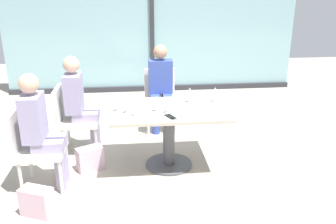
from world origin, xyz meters
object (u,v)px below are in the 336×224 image
chair_near_window (160,95)px  wine_glass_3 (127,102)px  handbag_1 (90,159)px  person_near_window (161,84)px  chair_side_end (32,145)px  wine_glass_4 (177,108)px  person_side_end (40,126)px  cell_phone_on_table (170,116)px  wine_glass_1 (215,91)px  wine_glass_2 (117,100)px  person_far_left (79,100)px  wine_glass_5 (156,100)px  dining_table_main (169,123)px  coffee_cup (136,112)px  wine_glass_6 (168,102)px  wine_glass_0 (190,92)px  chair_far_left (72,116)px  handbag_0 (37,202)px

chair_near_window → wine_glass_3: (-0.48, -1.36, 0.37)m
handbag_1 → person_near_window: bearing=24.1°
chair_side_end → wine_glass_4: wine_glass_4 is taller
person_near_window → chair_side_end: bearing=-135.1°
person_side_end → handbag_1: person_side_end is taller
wine_glass_4 → handbag_1: size_ratio=0.62×
wine_glass_4 → cell_phone_on_table: size_ratio=1.28×
person_side_end → chair_near_window: bearing=49.2°
chair_near_window → wine_glass_1: 1.27m
person_side_end → wine_glass_2: bearing=21.1°
person_far_left → wine_glass_5: (0.93, -0.58, 0.16)m
dining_table_main → coffee_cup: 0.49m
chair_near_window → wine_glass_6: size_ratio=4.70×
chair_side_end → wine_glass_6: bearing=7.2°
wine_glass_0 → wine_glass_5: bearing=-145.6°
person_side_end → person_far_left: size_ratio=1.00×
chair_far_left → handbag_0: size_ratio=2.90×
cell_phone_on_table → handbag_1: (-0.92, 0.26, -0.59)m
person_near_window → cell_phone_on_table: 1.41m
wine_glass_1 → person_side_end: bearing=-165.1°
wine_glass_3 → handbag_0: wine_glass_3 is taller
person_near_window → wine_glass_0: size_ratio=6.81×
handbag_0 → wine_glass_2: bearing=70.4°
cell_phone_on_table → chair_far_left: bearing=122.8°
dining_table_main → person_near_window: size_ratio=1.05×
wine_glass_3 → dining_table_main: bearing=12.0°
wine_glass_4 → coffee_cup: wine_glass_4 is taller
chair_far_left → wine_glass_5: 1.25m
chair_far_left → handbag_1: chair_far_left is taller
wine_glass_3 → wine_glass_6: bearing=-5.6°
cell_phone_on_table → wine_glass_2: bearing=132.9°
chair_near_window → person_side_end: 2.10m
person_side_end → wine_glass_5: bearing=11.2°
chair_near_window → chair_far_left: bearing=-147.4°
person_side_end → wine_glass_4: size_ratio=6.81×
chair_side_end → chair_far_left: same height
person_near_window → wine_glass_1: size_ratio=6.81×
chair_near_window → handbag_1: bearing=-126.5°
chair_side_end → wine_glass_0: 1.86m
chair_side_end → wine_glass_5: wine_glass_5 is taller
person_near_window → wine_glass_6: person_near_window is taller
person_near_window → wine_glass_0: (0.27, -0.95, 0.16)m
chair_side_end → wine_glass_0: bearing=16.8°
chair_far_left → coffee_cup: (0.81, -0.69, 0.28)m
dining_table_main → wine_glass_6: (-0.03, -0.15, 0.31)m
cell_phone_on_table → chair_side_end: bearing=158.3°
chair_near_window → wine_glass_2: wine_glass_2 is taller
person_near_window → chair_near_window: bearing=90.0°
chair_side_end → person_side_end: (0.11, 0.00, 0.20)m
wine_glass_3 → chair_far_left: bearing=139.9°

